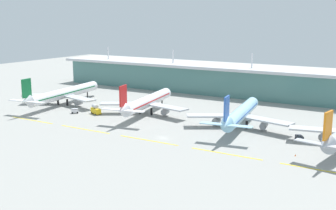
% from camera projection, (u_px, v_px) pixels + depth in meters
% --- Properties ---
extents(ground_plane, '(600.00, 600.00, 0.00)m').
position_uv_depth(ground_plane, '(162.00, 138.00, 176.27)').
color(ground_plane, gray).
extents(terminal_building, '(288.00, 34.00, 27.57)m').
position_uv_depth(terminal_building, '(254.00, 81.00, 267.85)').
color(terminal_building, slate).
rests_on(terminal_building, ground).
extents(airliner_nearest, '(48.36, 69.58, 18.90)m').
position_uv_depth(airliner_nearest, '(64.00, 94.00, 242.54)').
color(airliner_nearest, silver).
rests_on(airliner_nearest, ground).
extents(airliner_near_middle, '(48.09, 62.47, 18.90)m').
position_uv_depth(airliner_near_middle, '(147.00, 102.00, 218.99)').
color(airliner_near_middle, white).
rests_on(airliner_near_middle, ground).
extents(airliner_far_middle, '(48.26, 61.34, 18.90)m').
position_uv_depth(airliner_far_middle, '(241.00, 114.00, 191.70)').
color(airliner_far_middle, '#9ED1EA').
rests_on(airliner_far_middle, ground).
extents(taxiway_stripe_west, '(28.00, 0.70, 0.04)m').
position_uv_depth(taxiway_stripe_west, '(32.00, 120.00, 206.72)').
color(taxiway_stripe_west, yellow).
rests_on(taxiway_stripe_west, ground).
extents(taxiway_stripe_mid_west, '(28.00, 0.70, 0.04)m').
position_uv_depth(taxiway_stripe_mid_west, '(85.00, 129.00, 189.70)').
color(taxiway_stripe_mid_west, yellow).
rests_on(taxiway_stripe_mid_west, ground).
extents(taxiway_stripe_centre, '(28.00, 0.70, 0.04)m').
position_uv_depth(taxiway_stripe_centre, '(148.00, 140.00, 172.68)').
color(taxiway_stripe_centre, yellow).
rests_on(taxiway_stripe_centre, ground).
extents(taxiway_stripe_mid_east, '(28.00, 0.70, 0.04)m').
position_uv_depth(taxiway_stripe_mid_east, '(226.00, 154.00, 155.67)').
color(taxiway_stripe_mid_east, yellow).
rests_on(taxiway_stripe_mid_east, ground).
extents(taxiway_stripe_east, '(28.00, 0.70, 0.04)m').
position_uv_depth(taxiway_stripe_east, '(322.00, 170.00, 138.65)').
color(taxiway_stripe_east, yellow).
rests_on(taxiway_stripe_east, ground).
extents(baggage_cart, '(3.82, 3.82, 2.48)m').
position_uv_depth(baggage_cart, '(75.00, 111.00, 221.49)').
color(baggage_cart, silver).
rests_on(baggage_cart, ground).
extents(fuel_truck, '(7.63, 5.36, 4.95)m').
position_uv_depth(fuel_truck, '(96.00, 110.00, 219.57)').
color(fuel_truck, gold).
rests_on(fuel_truck, ground).
extents(pushback_tug, '(4.30, 5.01, 1.85)m').
position_uv_depth(pushback_tug, '(299.00, 137.00, 173.02)').
color(pushback_tug, '#333842').
rests_on(pushback_tug, ground).
extents(safety_cone_left_wingtip, '(0.56, 0.56, 0.70)m').
position_uv_depth(safety_cone_left_wingtip, '(295.00, 155.00, 153.08)').
color(safety_cone_left_wingtip, orange).
rests_on(safety_cone_left_wingtip, ground).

